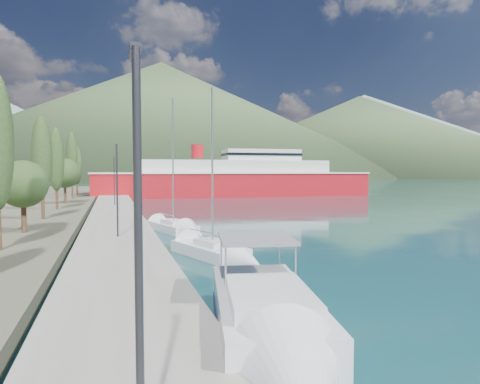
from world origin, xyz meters
name	(u,v)px	position (x,y,z in m)	size (l,w,h in m)	color
ground	(141,187)	(0.00, 120.00, 0.00)	(1400.00, 1400.00, 0.00)	#144247
quay	(116,219)	(-9.00, 26.00, 0.40)	(5.00, 88.00, 0.80)	gray
hills_far	(207,126)	(138.59, 618.73, 77.39)	(1480.00, 900.00, 180.00)	gray
hills_near	(224,127)	(98.04, 372.50, 49.18)	(1010.00, 520.00, 115.00)	#3D5532
tree_row	(53,166)	(-15.35, 32.74, 5.69)	(4.02, 63.66, 10.67)	#47301E
lamp_posts	(117,186)	(-9.00, 13.64, 4.08)	(0.15, 47.90, 6.06)	#2D2D33
motor_cruiser	(274,343)	(-5.34, -5.56, 0.60)	(4.86, 10.25, 3.64)	black
sailboat_near	(227,256)	(-3.16, 6.56, 0.30)	(4.71, 7.86, 10.85)	silver
sailboat_mid	(182,230)	(-3.90, 17.21, 0.29)	(4.63, 8.60, 11.98)	silver
ferry	(236,180)	(14.85, 63.19, 3.32)	(55.56, 15.49, 10.90)	#B3131B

